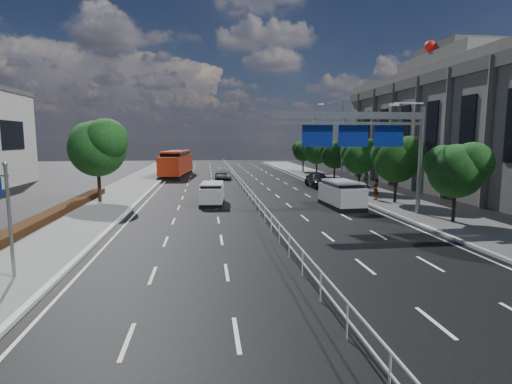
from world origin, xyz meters
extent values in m
plane|color=black|center=(0.00, 0.00, 0.00)|extent=(160.00, 160.00, 0.00)
cube|color=silver|center=(-9.00, 0.00, 0.07)|extent=(0.25, 140.00, 0.15)
cube|color=silver|center=(9.00, 0.00, 0.07)|extent=(0.25, 140.00, 0.15)
cube|color=silver|center=(0.00, 22.50, 1.00)|extent=(0.05, 85.00, 0.05)
cube|color=silver|center=(0.00, 22.50, 0.55)|extent=(0.05, 85.00, 0.05)
cube|color=black|center=(-13.30, 5.00, 0.36)|extent=(1.00, 36.00, 0.44)
cylinder|color=gray|center=(-10.50, 0.00, 2.10)|extent=(0.12, 0.12, 4.20)
sphere|color=gray|center=(-10.50, 0.00, 4.25)|extent=(0.18, 0.18, 0.18)
cylinder|color=gray|center=(10.60, 10.00, 3.60)|extent=(0.28, 0.28, 7.20)
cube|color=gray|center=(5.60, 10.00, 6.60)|extent=(10.20, 0.25, 0.45)
cube|color=gray|center=(5.60, 10.00, 6.10)|extent=(10.20, 0.18, 0.18)
cylinder|color=gray|center=(9.60, 10.00, 7.40)|extent=(2.00, 0.10, 0.10)
cube|color=silver|center=(8.60, 10.00, 7.30)|extent=(0.60, 0.25, 0.15)
cube|color=navy|center=(8.40, 10.18, 5.30)|extent=(2.00, 0.08, 1.40)
cube|color=white|center=(8.40, 10.23, 5.30)|extent=(1.80, 0.02, 1.20)
cube|color=navy|center=(6.00, 10.18, 5.30)|extent=(2.00, 0.08, 1.40)
cube|color=white|center=(6.00, 10.23, 5.30)|extent=(1.80, 0.02, 1.20)
cube|color=navy|center=(3.60, 10.18, 5.30)|extent=(2.00, 0.08, 1.40)
cube|color=white|center=(3.60, 10.23, 5.30)|extent=(1.80, 0.02, 1.20)
cylinder|color=gray|center=(10.80, 26.00, 4.50)|extent=(0.16, 0.16, 9.00)
cylinder|color=gray|center=(9.60, 26.00, 8.80)|extent=(0.10, 2.40, 0.10)
cube|color=silver|center=(8.40, 26.00, 8.65)|extent=(0.60, 0.25, 0.15)
cube|color=slate|center=(24.00, 22.00, 6.00)|extent=(14.00, 36.00, 12.00)
cube|color=#4C4947|center=(16.90, 22.00, 10.60)|extent=(0.40, 36.00, 1.00)
cube|color=slate|center=(24.00, 22.00, 12.60)|extent=(13.00, 12.00, 1.20)
cube|color=#4C4947|center=(24.00, 22.00, 13.60)|extent=(12.00, 7.00, 0.90)
sphere|color=#B2140C|center=(17.80, 22.00, 13.80)|extent=(1.10, 1.10, 1.10)
cylinder|color=black|center=(-12.00, 18.00, 1.75)|extent=(0.28, 0.28, 3.50)
sphere|color=#123812|center=(-12.00, 18.00, 4.34)|extent=(4.40, 4.40, 4.40)
sphere|color=#123812|center=(-11.12, 17.34, 5.04)|extent=(3.30, 3.30, 3.30)
sphere|color=#123812|center=(-12.77, 18.66, 4.90)|extent=(3.08, 3.08, 3.08)
cylinder|color=black|center=(11.20, 7.00, 1.30)|extent=(0.21, 0.21, 2.60)
sphere|color=#123812|center=(11.20, 7.00, 3.22)|extent=(3.20, 3.20, 3.20)
sphere|color=#123812|center=(11.84, 6.52, 3.74)|extent=(2.40, 2.40, 2.40)
sphere|color=#123812|center=(10.64, 7.48, 3.64)|extent=(2.24, 2.24, 2.24)
cylinder|color=black|center=(11.20, 14.50, 1.40)|extent=(0.22, 0.22, 2.80)
sphere|color=black|center=(11.20, 14.50, 3.47)|extent=(3.50, 3.50, 3.50)
sphere|color=black|center=(11.90, 13.97, 4.03)|extent=(2.62, 2.62, 2.62)
sphere|color=black|center=(10.59, 15.03, 3.92)|extent=(2.45, 2.45, 2.45)
cylinder|color=black|center=(11.20, 22.00, 1.35)|extent=(0.22, 0.22, 2.70)
sphere|color=#123812|center=(11.20, 22.00, 3.35)|extent=(3.30, 3.30, 3.30)
sphere|color=#123812|center=(11.86, 21.50, 3.89)|extent=(2.48, 2.48, 2.47)
sphere|color=#123812|center=(10.62, 22.50, 3.78)|extent=(2.31, 2.31, 2.31)
cylinder|color=black|center=(11.20, 29.50, 1.32)|extent=(0.21, 0.21, 2.65)
sphere|color=black|center=(11.20, 29.50, 3.29)|extent=(3.20, 3.20, 3.20)
sphere|color=black|center=(11.84, 29.02, 3.82)|extent=(2.40, 2.40, 2.40)
sphere|color=black|center=(10.64, 29.98, 3.71)|extent=(2.24, 2.24, 2.24)
cylinder|color=black|center=(11.20, 37.00, 1.43)|extent=(0.23, 0.23, 2.85)
sphere|color=#123812|center=(11.20, 37.00, 3.53)|extent=(3.60, 3.60, 3.60)
sphere|color=#123812|center=(11.92, 36.46, 4.10)|extent=(2.70, 2.70, 2.70)
sphere|color=#123812|center=(10.57, 37.54, 3.99)|extent=(2.52, 2.52, 2.52)
cylinder|color=black|center=(11.20, 44.50, 1.30)|extent=(0.21, 0.21, 2.60)
sphere|color=black|center=(11.20, 44.50, 3.22)|extent=(3.10, 3.10, 3.10)
sphere|color=black|center=(11.82, 44.03, 3.74)|extent=(2.32, 2.33, 2.32)
sphere|color=black|center=(10.66, 44.97, 3.64)|extent=(2.17, 2.17, 2.17)
cube|color=black|center=(-3.07, 16.13, 0.14)|extent=(2.07, 4.12, 0.28)
cube|color=silver|center=(-3.07, 16.13, 0.83)|extent=(2.03, 4.04, 1.18)
cube|color=black|center=(-3.07, 16.13, 1.42)|extent=(1.80, 2.94, 0.52)
cube|color=silver|center=(-3.07, 16.13, 1.68)|extent=(1.89, 3.18, 0.10)
cylinder|color=black|center=(-3.89, 14.91, 0.29)|extent=(0.30, 0.61, 0.59)
cylinder|color=black|center=(-2.48, 14.78, 0.29)|extent=(0.30, 0.61, 0.59)
cylinder|color=black|center=(-3.66, 17.48, 0.29)|extent=(0.30, 0.61, 0.59)
cylinder|color=black|center=(-2.25, 17.35, 0.29)|extent=(0.30, 0.61, 0.59)
cube|color=black|center=(-7.49, 39.93, 0.17)|extent=(4.05, 11.86, 0.35)
cube|color=#98210B|center=(-7.49, 39.93, 1.67)|extent=(3.97, 11.63, 2.36)
cube|color=black|center=(-7.49, 39.93, 2.85)|extent=(3.40, 8.44, 1.04)
cube|color=#98210B|center=(-7.49, 39.93, 3.37)|extent=(3.58, 9.13, 0.21)
cylinder|color=black|center=(-9.04, 36.32, 0.36)|extent=(0.38, 0.75, 0.72)
cylinder|color=black|center=(-6.77, 36.06, 0.36)|extent=(0.38, 0.75, 0.72)
cylinder|color=black|center=(-8.20, 43.79, 0.36)|extent=(0.38, 0.75, 0.72)
cylinder|color=black|center=(-5.94, 43.54, 0.36)|extent=(0.38, 0.75, 0.72)
imported|color=#96989C|center=(-1.38, 36.44, 0.81)|extent=(2.25, 4.86, 1.61)
imported|color=black|center=(-6.91, 55.10, 0.74)|extent=(2.01, 4.64, 1.48)
cube|color=black|center=(6.50, 13.54, 0.17)|extent=(2.27, 4.93, 0.33)
cube|color=#A8AAB0|center=(6.50, 13.54, 0.97)|extent=(2.23, 4.84, 1.37)
cube|color=black|center=(6.50, 13.54, 1.65)|extent=(2.01, 3.50, 0.60)
cube|color=#A8AAB0|center=(6.50, 13.54, 1.95)|extent=(2.10, 3.79, 0.12)
cylinder|color=black|center=(5.73, 11.93, 0.34)|extent=(0.32, 0.69, 0.68)
cylinder|color=black|center=(7.42, 12.01, 0.34)|extent=(0.32, 0.69, 0.68)
cylinder|color=black|center=(5.58, 15.06, 0.34)|extent=(0.32, 0.69, 0.68)
cylinder|color=black|center=(7.27, 15.14, 0.34)|extent=(0.32, 0.69, 0.68)
imported|color=#166357|center=(8.30, 18.76, 0.64)|extent=(2.19, 4.61, 1.27)
imported|color=black|center=(8.30, 26.01, 0.72)|extent=(2.10, 5.00, 1.44)
imported|color=gray|center=(10.19, 15.84, 1.01)|extent=(0.76, 0.72, 1.74)
imported|color=gray|center=(12.51, 23.55, 1.08)|extent=(1.16, 1.11, 1.89)
camera|label=1|loc=(-3.53, -14.92, 5.15)|focal=28.00mm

